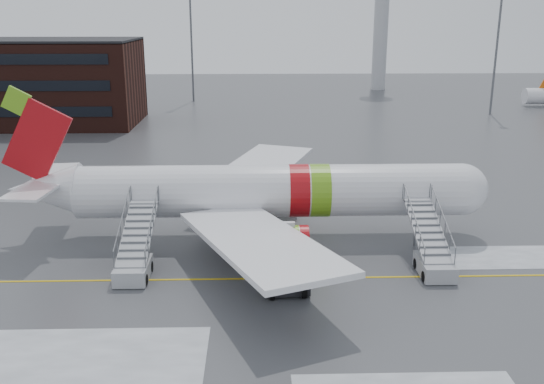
{
  "coord_description": "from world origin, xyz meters",
  "views": [
    {
      "loc": [
        3.44,
        -35.71,
        15.99
      ],
      "look_at": [
        4.59,
        4.57,
        4.0
      ],
      "focal_mm": 40.0,
      "sensor_mm": 36.0,
      "label": 1
    }
  ],
  "objects_px": {
    "airstair_fwd": "(432,255)",
    "pushback_tug": "(283,283)",
    "airstair_aft": "(135,258)",
    "airliner": "(258,192)"
  },
  "relations": [
    {
      "from": "airstair_fwd",
      "to": "pushback_tug",
      "type": "height_order",
      "value": "airstair_fwd"
    },
    {
      "from": "airstair_fwd",
      "to": "airstair_aft",
      "type": "xyz_separation_m",
      "value": [
        -18.96,
        0.0,
        0.0
      ]
    },
    {
      "from": "airliner",
      "to": "airstair_aft",
      "type": "bearing_deg",
      "value": -140.28
    },
    {
      "from": "airliner",
      "to": "airstair_fwd",
      "type": "distance_m",
      "value": 13.09
    },
    {
      "from": "airliner",
      "to": "pushback_tug",
      "type": "relative_size",
      "value": 12.56
    },
    {
      "from": "airliner",
      "to": "airstair_fwd",
      "type": "relative_size",
      "value": 4.55
    },
    {
      "from": "pushback_tug",
      "to": "airliner",
      "type": "bearing_deg",
      "value": 98.26
    },
    {
      "from": "airliner",
      "to": "pushback_tug",
      "type": "xyz_separation_m",
      "value": [
        1.41,
        -9.7,
        -2.74
      ]
    },
    {
      "from": "airliner",
      "to": "pushback_tug",
      "type": "bearing_deg",
      "value": -81.74
    },
    {
      "from": "airstair_aft",
      "to": "airstair_fwd",
      "type": "bearing_deg",
      "value": 0.0
    }
  ]
}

